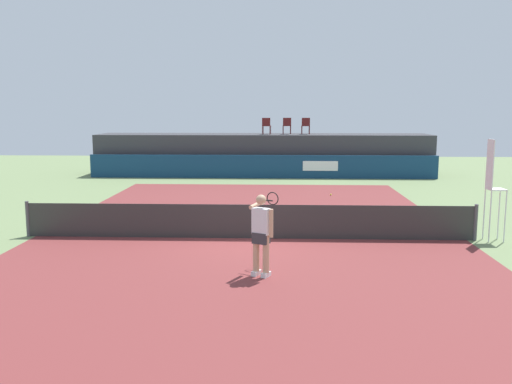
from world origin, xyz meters
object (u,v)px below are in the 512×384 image
(spectator_chair_far_left, at_px, (266,125))
(spectator_chair_left, at_px, (287,125))
(tennis_ball, at_px, (331,195))
(umpire_chair, at_px, (493,183))
(spectator_chair_center, at_px, (306,125))
(tennis_player, at_px, (262,232))
(net_post_near, at_px, (28,219))
(net_post_far, at_px, (476,222))

(spectator_chair_far_left, distance_m, spectator_chair_left, 1.14)
(spectator_chair_left, xyz_separation_m, tennis_ball, (1.73, -7.41, -2.66))
(spectator_chair_left, bearing_deg, spectator_chair_far_left, -166.65)
(spectator_chair_far_left, xyz_separation_m, umpire_chair, (6.41, -14.94, -1.11))
(spectator_chair_far_left, height_order, spectator_chair_center, same)
(umpire_chair, distance_m, tennis_player, 7.04)
(spectator_chair_center, relative_size, net_post_near, 0.89)
(spectator_chair_far_left, xyz_separation_m, spectator_chair_center, (2.12, 0.23, 0.00))
(net_post_far, relative_size, tennis_player, 0.56)
(spectator_chair_center, distance_m, umpire_chair, 15.81)
(spectator_chair_center, xyz_separation_m, net_post_far, (3.90, -15.17, -2.19))
(spectator_chair_far_left, distance_m, tennis_ball, 8.13)
(spectator_chair_far_left, bearing_deg, net_post_far, -68.05)
(spectator_chair_left, xyz_separation_m, umpire_chair, (5.30, -15.21, -1.11))
(net_post_near, xyz_separation_m, tennis_player, (6.68, -3.45, 0.46))
(net_post_far, xyz_separation_m, tennis_ball, (-3.18, 7.80, -0.46))
(tennis_player, xyz_separation_m, tennis_ball, (2.54, 11.25, -0.92))
(net_post_far, bearing_deg, tennis_ball, 112.20)
(spectator_chair_left, bearing_deg, umpire_chair, -70.79)
(umpire_chair, height_order, net_post_near, umpire_chair)
(tennis_ball, bearing_deg, spectator_chair_far_left, 111.68)
(umpire_chair, bearing_deg, tennis_ball, 114.57)
(spectator_chair_left, xyz_separation_m, net_post_far, (4.91, -15.20, -2.19))
(spectator_chair_far_left, distance_m, tennis_player, 18.47)
(spectator_chair_far_left, xyz_separation_m, net_post_near, (-6.38, -14.94, -2.19))
(umpire_chair, xyz_separation_m, tennis_player, (-6.10, -3.45, -0.63))
(spectator_chair_left, height_order, umpire_chair, spectator_chair_left)
(spectator_chair_center, relative_size, net_post_far, 0.89)
(spectator_chair_center, distance_m, tennis_player, 18.79)
(spectator_chair_left, distance_m, net_post_near, 17.09)
(spectator_chair_far_left, height_order, net_post_near, spectator_chair_far_left)
(net_post_near, bearing_deg, umpire_chair, -0.01)
(spectator_chair_center, bearing_deg, umpire_chair, -74.23)
(umpire_chair, bearing_deg, spectator_chair_left, 109.21)
(spectator_chair_center, xyz_separation_m, tennis_player, (-1.82, -18.62, -1.73))
(spectator_chair_left, xyz_separation_m, net_post_near, (-7.49, -15.20, -2.19))
(net_post_far, bearing_deg, spectator_chair_far_left, 111.95)
(spectator_chair_far_left, bearing_deg, net_post_near, -113.12)
(spectator_chair_far_left, relative_size, umpire_chair, 0.32)
(spectator_chair_center, height_order, tennis_player, spectator_chair_center)
(spectator_chair_center, bearing_deg, tennis_player, -95.58)
(spectator_chair_far_left, height_order, spectator_chair_left, same)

